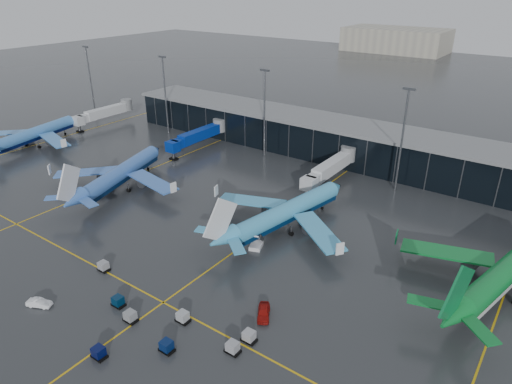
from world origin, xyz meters
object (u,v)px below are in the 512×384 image
Objects in this scene: baggage_carts at (158,321)px; service_van_red at (264,312)px; service_van_white at (39,303)px; airliner_arkefly at (120,164)px; airliner_klm_near at (288,201)px; airliner_aer_lingus at (511,259)px; mobile_airstair at (256,244)px; airliner_klm_west at (34,126)px.

baggage_carts is 16.26m from service_van_red.
service_van_white is at bearing -179.21° from service_van_red.
service_van_red is at bearing -84.05° from service_van_white.
airliner_arkefly is 45.24m from airliner_klm_near.
service_van_white is at bearing -102.73° from airliner_klm_near.
airliner_arkefly is 54.25m from baggage_carts.
service_van_red is 1.16× the size of service_van_white.
airliner_aer_lingus is at bearing -10.99° from airliner_arkefly.
service_van_white is (-18.10, -34.80, -0.11)m from mobile_airstair.
airliner_klm_near is at bearing 83.54° from service_van_red.
mobile_airstair is (91.67, -8.88, -5.36)m from airliner_klm_west.
baggage_carts is 26.70m from mobile_airstair.
mobile_airstair is (-0.78, -10.37, -5.47)m from airliner_klm_near.
airliner_aer_lingus reaches higher than mobile_airstair.
mobile_airstair is at bearing -53.35° from service_van_white.
airliner_klm_near is at bearing 89.92° from baggage_carts.
baggage_carts reaches higher than service_van_white.
airliner_arkefly reaches higher than airliner_klm_west.
service_van_white is at bearing -156.70° from baggage_carts.
airliner_klm_near reaches higher than service_van_red.
airliner_arkefly reaches higher than service_van_red.
airliner_aer_lingus is (41.08, 2.81, 0.23)m from airliner_klm_near.
mobile_airstair is 0.94× the size of service_van_white.
baggage_carts is at bearing -92.57° from service_van_white.
airliner_arkefly is 86.35m from airliner_aer_lingus.
service_van_red is (12.69, -15.69, 0.03)m from mobile_airstair.
baggage_carts is at bearing -109.21° from mobile_airstair.
airliner_arkefly is (47.72, -5.32, 0.19)m from airliner_klm_west.
service_van_red is 36.24m from service_van_white.
airliner_klm_west is 99.15m from baggage_carts.
airliner_aer_lingus is at bearing -3.29° from mobile_airstair.
airliner_klm_west is 0.95× the size of airliner_aer_lingus.
service_van_red is (11.97, 11.00, 0.04)m from baggage_carts.
airliner_klm_west is 133.60m from airliner_aer_lingus.
airliner_arkefly is 10.90× the size of mobile_airstair.
airliner_klm_west is at bearing -169.12° from airliner_klm_near.
mobile_airstair is at bearing 97.93° from service_van_red.
airliner_klm_west is at bearing 158.94° from baggage_carts.
airliner_klm_west is 9.89× the size of service_van_white.
mobile_airstair is 39.23m from service_van_white.
service_van_red is at bearing -71.80° from mobile_airstair.
mobile_airstair is (-0.73, 26.69, 0.01)m from baggage_carts.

